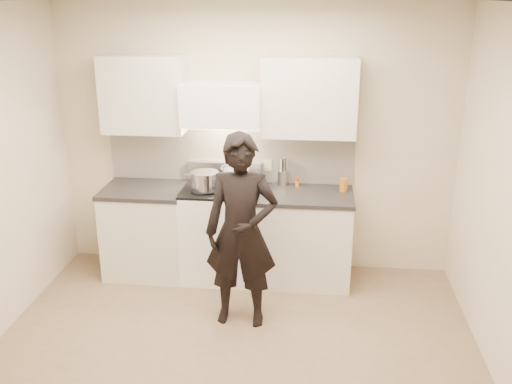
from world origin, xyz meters
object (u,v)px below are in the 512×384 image
counter_right (305,237)px  utensil_crock (283,177)px  person (241,232)px  stove (222,232)px  wok (241,173)px

counter_right → utensil_crock: bearing=134.9°
person → stove: bearing=111.3°
counter_right → person: size_ratio=0.54×
counter_right → stove: bearing=-180.0°
stove → counter_right: 0.83m
stove → counter_right: stove is taller
stove → wok: bearing=38.6°
stove → person: 0.97m
wok → stove: bearing=-141.4°
utensil_crock → person: bearing=-104.4°
counter_right → utensil_crock: utensil_crock is taller
stove → utensil_crock: utensil_crock is taller
stove → counter_right: size_ratio=1.04×
wok → person: person is taller
wok → person: bearing=-82.2°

